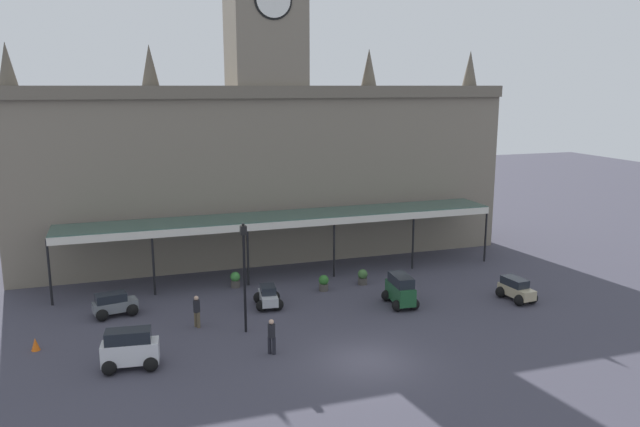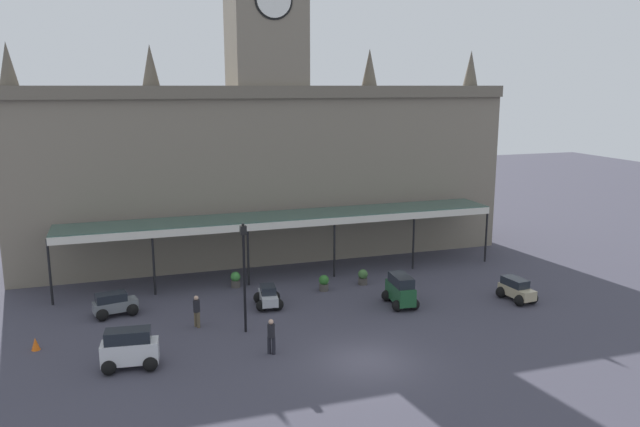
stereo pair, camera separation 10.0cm
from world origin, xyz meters
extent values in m
plane|color=#3F3D4A|center=(0.00, 0.00, 0.00)|extent=(140.00, 140.00, 0.00)
cube|color=slate|center=(0.00, 18.44, 6.02)|extent=(33.83, 5.14, 12.03)
cube|color=#685F52|center=(0.00, 15.72, 11.63)|extent=(33.83, 0.30, 0.80)
cube|color=slate|center=(0.00, 18.44, 16.30)|extent=(4.80, 4.80, 8.54)
cylinder|color=white|center=(0.00, 15.98, 17.33)|extent=(2.20, 0.12, 2.20)
cylinder|color=black|center=(0.00, 16.02, 17.33)|extent=(2.46, 0.06, 2.46)
cone|color=#5B5448|center=(-15.92, 18.44, 13.33)|extent=(1.10, 1.10, 2.60)
cone|color=#5B5448|center=(-7.61, 18.44, 13.33)|extent=(1.10, 1.10, 2.60)
cone|color=#5B5448|center=(7.61, 18.44, 13.33)|extent=(1.10, 1.10, 2.60)
cone|color=#5B5448|center=(15.92, 18.44, 13.33)|extent=(1.10, 1.10, 2.60)
cube|color=#38564C|center=(0.00, 13.67, 3.87)|extent=(27.89, 3.20, 0.16)
cube|color=silver|center=(0.00, 12.07, 3.67)|extent=(27.89, 0.12, 0.44)
cylinder|color=black|center=(-13.94, 12.22, 1.90)|extent=(0.14, 0.14, 3.79)
cylinder|color=black|center=(-8.37, 12.22, 1.90)|extent=(0.14, 0.14, 3.79)
cylinder|color=black|center=(-2.79, 12.22, 1.90)|extent=(0.14, 0.14, 3.79)
cylinder|color=black|center=(2.79, 12.22, 1.90)|extent=(0.14, 0.14, 3.79)
cylinder|color=black|center=(8.37, 12.22, 1.90)|extent=(0.14, 0.14, 3.79)
cylinder|color=black|center=(13.94, 12.22, 1.90)|extent=(0.14, 0.14, 3.79)
cube|color=#1E512D|center=(4.51, 6.06, 0.74)|extent=(1.14, 2.47, 0.95)
cube|color=#1E232B|center=(4.50, 6.01, 1.50)|extent=(1.05, 1.97, 0.55)
sphere|color=black|center=(4.10, 6.94, 0.32)|extent=(0.64, 0.64, 0.64)
sphere|color=black|center=(5.05, 6.87, 0.32)|extent=(0.64, 0.64, 0.64)
sphere|color=black|center=(3.97, 5.25, 0.32)|extent=(0.64, 0.64, 0.64)
sphere|color=black|center=(4.91, 5.17, 0.32)|extent=(0.64, 0.64, 0.64)
cube|color=slate|center=(-10.58, 9.40, 0.54)|extent=(2.38, 1.33, 0.55)
cube|color=#1E232B|center=(-10.78, 9.36, 1.05)|extent=(1.68, 1.12, 0.45)
sphere|color=black|center=(-9.91, 10.00, 0.32)|extent=(0.64, 0.64, 0.64)
sphere|color=black|center=(-9.73, 9.11, 0.32)|extent=(0.64, 0.64, 0.64)
sphere|color=black|center=(-11.43, 9.69, 0.32)|extent=(0.64, 0.64, 0.64)
sphere|color=black|center=(-11.25, 8.81, 0.32)|extent=(0.64, 0.64, 0.64)
cube|color=silver|center=(-9.99, 2.60, 0.74)|extent=(2.49, 1.21, 0.95)
cube|color=#1E232B|center=(-10.04, 2.61, 1.50)|extent=(1.99, 1.11, 0.55)
sphere|color=black|center=(-9.09, 2.98, 0.32)|extent=(0.64, 0.64, 0.64)
sphere|color=black|center=(-9.20, 2.04, 0.32)|extent=(0.64, 0.64, 0.64)
sphere|color=black|center=(-10.78, 3.17, 0.32)|extent=(0.64, 0.64, 0.64)
sphere|color=black|center=(-10.89, 2.23, 0.32)|extent=(0.64, 0.64, 0.64)
cube|color=#B2B5BA|center=(-2.53, 8.18, 0.52)|extent=(1.10, 2.13, 0.50)
cube|color=#1E232B|center=(-2.53, 8.23, 0.98)|extent=(0.92, 1.18, 0.42)
sphere|color=black|center=(-2.17, 7.46, 0.32)|extent=(0.64, 0.64, 0.64)
sphere|color=black|center=(-3.04, 7.55, 0.32)|extent=(0.64, 0.64, 0.64)
sphere|color=black|center=(-2.02, 8.80, 0.32)|extent=(0.64, 0.64, 0.64)
sphere|color=black|center=(-2.89, 8.90, 0.32)|extent=(0.64, 0.64, 0.64)
cube|color=tan|center=(11.17, 4.71, 0.54)|extent=(1.12, 2.33, 0.55)
cube|color=#1E232B|center=(11.15, 4.91, 1.05)|extent=(0.98, 1.63, 0.45)
sphere|color=black|center=(11.69, 3.98, 0.32)|extent=(0.64, 0.64, 0.64)
sphere|color=black|center=(10.80, 3.89, 0.32)|extent=(0.64, 0.64, 0.64)
sphere|color=black|center=(11.54, 5.52, 0.32)|extent=(0.64, 0.64, 0.64)
sphere|color=black|center=(10.64, 5.43, 0.32)|extent=(0.64, 0.64, 0.64)
cylinder|color=brown|center=(-6.71, 6.50, 0.41)|extent=(0.17, 0.17, 0.82)
cylinder|color=brown|center=(-6.60, 6.31, 0.41)|extent=(0.17, 0.17, 0.82)
cylinder|color=black|center=(-6.66, 6.41, 1.13)|extent=(0.34, 0.34, 0.62)
sphere|color=tan|center=(-6.66, 6.41, 1.55)|extent=(0.23, 0.23, 0.23)
cylinder|color=black|center=(-3.93, 2.17, 0.41)|extent=(0.17, 0.17, 0.82)
cylinder|color=black|center=(-3.75, 2.04, 0.41)|extent=(0.17, 0.17, 0.82)
cylinder|color=black|center=(-3.84, 2.10, 1.13)|extent=(0.34, 0.34, 0.62)
sphere|color=tan|center=(-3.84, 2.10, 1.55)|extent=(0.23, 0.23, 0.23)
cylinder|color=black|center=(-4.44, 5.04, 2.49)|extent=(0.13, 0.13, 4.98)
cube|color=black|center=(-4.44, 5.04, 5.20)|extent=(0.30, 0.30, 0.44)
sphere|color=black|center=(-4.44, 5.04, 5.48)|extent=(0.14, 0.14, 0.14)
cone|color=orange|center=(-14.14, 5.93, 0.30)|extent=(0.40, 0.40, 0.60)
cylinder|color=#47423D|center=(-3.63, 12.10, 0.21)|extent=(0.56, 0.56, 0.42)
sphere|color=#3A8137|center=(-3.63, 12.10, 0.66)|extent=(0.60, 0.60, 0.60)
cylinder|color=#47423D|center=(3.92, 10.15, 0.21)|extent=(0.56, 0.56, 0.42)
sphere|color=#3C6532|center=(3.92, 10.15, 0.66)|extent=(0.60, 0.60, 0.60)
cylinder|color=#47423D|center=(1.27, 9.79, 0.21)|extent=(0.56, 0.56, 0.42)
sphere|color=#2D6827|center=(1.27, 9.79, 0.66)|extent=(0.60, 0.60, 0.60)
camera|label=1|loc=(-10.05, -23.58, 12.02)|focal=34.66mm
camera|label=2|loc=(-9.96, -23.61, 12.02)|focal=34.66mm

